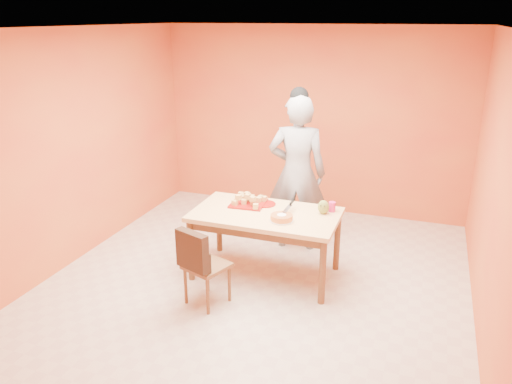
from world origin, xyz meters
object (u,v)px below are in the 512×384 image
(dining_chair, at_px, (206,264))
(pastry_platter, at_px, (248,203))
(sponge_cake, at_px, (282,217))
(checker_tin, at_px, (323,210))
(person, at_px, (297,173))
(red_dinner_plate, at_px, (265,204))
(egg_ornament, at_px, (323,207))
(dining_table, at_px, (266,220))
(magenta_glass, at_px, (332,207))

(dining_chair, height_order, pastry_platter, dining_chair)
(sponge_cake, relative_size, checker_tin, 2.50)
(person, xyz_separation_m, red_dinner_plate, (-0.20, -0.62, -0.21))
(egg_ornament, distance_m, checker_tin, 0.10)
(red_dinner_plate, bearing_deg, dining_table, -70.81)
(sponge_cake, bearing_deg, checker_tin, 49.46)
(person, relative_size, red_dinner_plate, 8.24)
(red_dinner_plate, distance_m, checker_tin, 0.67)
(pastry_platter, bearing_deg, checker_tin, 5.05)
(dining_chair, relative_size, sponge_cake, 3.63)
(dining_chair, xyz_separation_m, magenta_glass, (1.05, 1.06, 0.37))
(dining_chair, bearing_deg, red_dinner_plate, 94.07)
(person, height_order, magenta_glass, person)
(sponge_cake, height_order, egg_ornament, egg_ornament)
(magenta_glass, bearing_deg, dining_chair, -134.64)
(pastry_platter, bearing_deg, dining_chair, -96.01)
(checker_tin, bearing_deg, magenta_glass, 18.08)
(pastry_platter, height_order, red_dinner_plate, pastry_platter)
(egg_ornament, xyz_separation_m, magenta_glass, (0.08, 0.10, -0.02))
(pastry_platter, xyz_separation_m, red_dinner_plate, (0.19, 0.06, -0.00))
(dining_table, distance_m, red_dinner_plate, 0.27)
(dining_table, height_order, magenta_glass, magenta_glass)
(pastry_platter, bearing_deg, magenta_glass, 6.35)
(person, relative_size, egg_ornament, 12.50)
(dining_table, relative_size, egg_ornament, 10.27)
(dining_table, height_order, egg_ornament, egg_ornament)
(dining_table, relative_size, dining_chair, 1.87)
(dining_chair, height_order, person, person)
(sponge_cake, relative_size, egg_ornament, 1.51)
(dining_chair, distance_m, pastry_platter, 1.02)
(dining_chair, xyz_separation_m, checker_tin, (0.96, 1.03, 0.33))
(magenta_glass, bearing_deg, red_dinner_plate, -176.43)
(dining_chair, distance_m, magenta_glass, 1.54)
(dining_table, xyz_separation_m, person, (0.12, 0.85, 0.31))
(dining_chair, xyz_separation_m, sponge_cake, (0.60, 0.62, 0.36))
(dining_table, distance_m, dining_chair, 0.89)
(dining_table, bearing_deg, magenta_glass, 22.39)
(pastry_platter, bearing_deg, egg_ornament, 0.19)
(dining_table, bearing_deg, checker_tin, 23.04)
(dining_table, relative_size, checker_tin, 17.01)
(dining_table, bearing_deg, person, 81.99)
(red_dinner_plate, bearing_deg, checker_tin, 1.52)
(dining_table, relative_size, sponge_cake, 6.80)
(dining_table, height_order, person, person)
(dining_chair, height_order, egg_ornament, egg_ornament)
(magenta_glass, bearing_deg, person, 134.26)
(dining_table, relative_size, magenta_glass, 14.69)
(dining_table, xyz_separation_m, magenta_glass, (0.68, 0.28, 0.15))
(dining_chair, bearing_deg, magenta_glass, 65.27)
(pastry_platter, bearing_deg, dining_table, -33.12)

